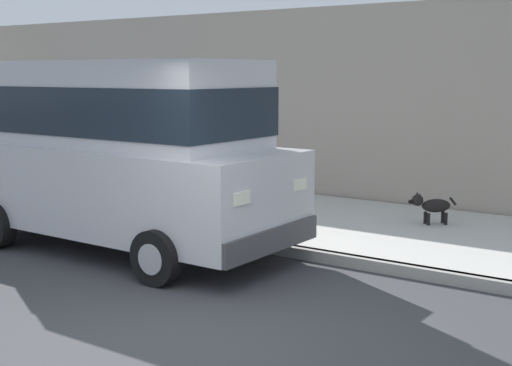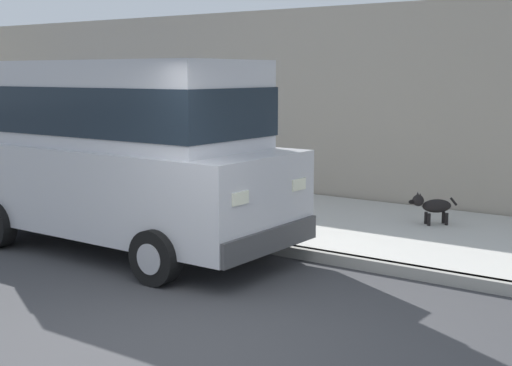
% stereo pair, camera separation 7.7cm
% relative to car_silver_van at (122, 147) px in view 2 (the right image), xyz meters
% --- Properties ---
extents(ground_plane, '(80.00, 80.00, 0.00)m').
position_rel_car_silver_van_xyz_m(ground_plane, '(-2.22, -2.82, -1.39)').
color(ground_plane, '#38383A').
extents(curb, '(0.16, 64.00, 0.14)m').
position_rel_car_silver_van_xyz_m(curb, '(0.98, -2.82, -1.32)').
color(curb, gray).
rests_on(curb, ground).
extents(sidewalk, '(3.60, 64.00, 0.14)m').
position_rel_car_silver_van_xyz_m(sidewalk, '(2.78, -2.82, -1.32)').
color(sidewalk, '#B7B5AD').
rests_on(sidewalk, ground).
extents(car_silver_van, '(2.15, 4.91, 2.52)m').
position_rel_car_silver_van_xyz_m(car_silver_van, '(0.00, 0.00, 0.00)').
color(car_silver_van, '#BCBCC1').
rests_on(car_silver_van, ground).
extents(dog_black, '(0.56, 0.58, 0.49)m').
position_rel_car_silver_van_xyz_m(dog_black, '(3.29, -3.04, -0.97)').
color(dog_black, black).
rests_on(dog_black, sidewalk).
extents(building_facade, '(0.50, 20.00, 3.54)m').
position_rel_car_silver_van_xyz_m(building_facade, '(4.88, 3.60, 0.37)').
color(building_facade, '#9E9384').
rests_on(building_facade, ground).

